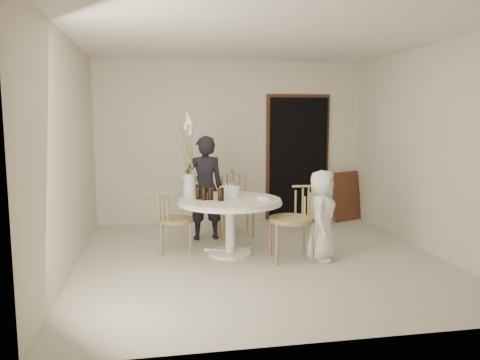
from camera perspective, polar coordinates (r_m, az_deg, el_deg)
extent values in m
plane|color=#BDB5A1|center=(5.97, 2.54, -9.54)|extent=(4.50, 4.50, 0.00)
plane|color=white|center=(5.78, 2.71, 16.95)|extent=(4.50, 4.50, 0.00)
plane|color=beige|center=(7.93, -0.99, 4.63)|extent=(4.50, 0.00, 4.50)
plane|color=beige|center=(3.57, 10.64, 0.90)|extent=(4.50, 0.00, 4.50)
plane|color=beige|center=(5.67, -20.19, 2.99)|extent=(0.00, 4.50, 4.50)
plane|color=beige|center=(6.60, 22.09, 3.48)|extent=(0.00, 4.50, 4.50)
cube|color=black|center=(8.15, 7.09, 2.54)|extent=(1.00, 0.10, 2.10)
cube|color=brown|center=(8.19, 7.02, 2.98)|extent=(1.12, 0.03, 2.22)
cylinder|color=white|center=(6.14, -1.20, -8.87)|extent=(0.56, 0.56, 0.04)
cylinder|color=white|center=(6.05, -1.21, -5.92)|extent=(0.12, 0.12, 0.65)
cylinder|color=white|center=(5.98, -1.22, -2.75)|extent=(1.33, 1.33, 0.03)
cylinder|color=silver|center=(5.98, -1.22, -2.51)|extent=(1.30, 1.30, 0.04)
cube|color=brown|center=(8.28, 12.81, -1.92)|extent=(0.65, 0.42, 0.83)
cylinder|color=tan|center=(6.82, -1.99, -5.24)|extent=(0.03, 0.03, 0.49)
cylinder|color=tan|center=(6.89, 1.62, -5.09)|extent=(0.03, 0.03, 0.49)
cylinder|color=tan|center=(7.24, -2.50, -4.48)|extent=(0.03, 0.03, 0.49)
cylinder|color=tan|center=(7.31, 0.91, -4.36)|extent=(0.03, 0.03, 0.49)
cylinder|color=tan|center=(7.01, -0.49, -2.65)|extent=(0.55, 0.55, 0.05)
cylinder|color=tan|center=(6.06, 3.73, -6.89)|extent=(0.03, 0.03, 0.49)
cylinder|color=tan|center=(5.65, 4.51, -7.98)|extent=(0.03, 0.03, 0.49)
cylinder|color=tan|center=(6.15, 7.75, -6.73)|extent=(0.03, 0.03, 0.49)
cylinder|color=tan|center=(5.74, 8.82, -7.79)|extent=(0.03, 0.03, 0.49)
cylinder|color=tan|center=(5.83, 6.24, -4.80)|extent=(0.54, 0.54, 0.05)
cylinder|color=tan|center=(6.09, -6.09, -7.21)|extent=(0.03, 0.03, 0.41)
cylinder|color=tan|center=(6.45, -6.20, -6.39)|extent=(0.03, 0.03, 0.41)
cylinder|color=tan|center=(6.10, -9.57, -7.27)|extent=(0.03, 0.03, 0.41)
cylinder|color=tan|center=(6.45, -9.48, -6.44)|extent=(0.03, 0.03, 0.41)
cylinder|color=tan|center=(6.22, -7.87, -4.82)|extent=(0.46, 0.46, 0.05)
imported|color=black|center=(6.77, -4.32, -0.97)|extent=(0.58, 0.41, 1.51)
imported|color=white|center=(5.86, 9.92, -4.29)|extent=(0.57, 0.65, 1.13)
cylinder|color=white|center=(6.11, -1.29, -1.47)|extent=(0.28, 0.28, 0.13)
cylinder|color=beige|center=(6.10, -1.30, -0.61)|extent=(0.01, 0.01, 0.05)
cylinder|color=beige|center=(6.14, -0.93, -0.56)|extent=(0.01, 0.01, 0.05)
cylinder|color=beige|center=(6.11, -1.74, -0.59)|extent=(0.01, 0.01, 0.05)
cylinder|color=black|center=(5.90, -4.41, -1.66)|extent=(0.09, 0.09, 0.16)
cylinder|color=black|center=(5.84, -2.34, -1.72)|extent=(0.10, 0.10, 0.17)
cylinder|color=black|center=(5.96, -5.11, -1.64)|extent=(0.07, 0.07, 0.15)
cylinder|color=black|center=(5.90, -3.63, -1.67)|extent=(0.09, 0.09, 0.16)
cylinder|color=white|center=(5.95, 2.97, -2.13)|extent=(0.19, 0.19, 0.05)
cylinder|color=silver|center=(6.12, -6.19, -0.70)|extent=(0.16, 0.16, 0.30)
cylinder|color=#517431|center=(6.09, -5.95, 2.84)|extent=(0.01, 0.01, 0.76)
cone|color=white|center=(6.07, -6.00, 6.40)|extent=(0.08, 0.08, 0.19)
cylinder|color=#517431|center=(6.10, -6.47, 3.15)|extent=(0.01, 0.01, 0.82)
cone|color=white|center=(6.08, -6.53, 7.01)|extent=(0.08, 0.08, 0.19)
cylinder|color=#517431|center=(6.04, -6.31, 3.42)|extent=(0.01, 0.01, 0.89)
cone|color=white|center=(6.03, -6.38, 7.62)|extent=(0.08, 0.08, 0.19)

